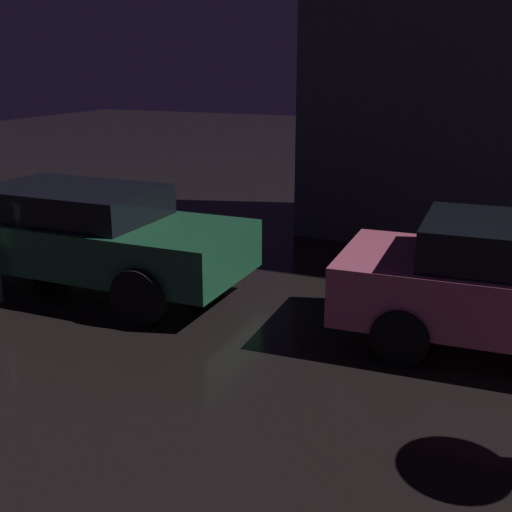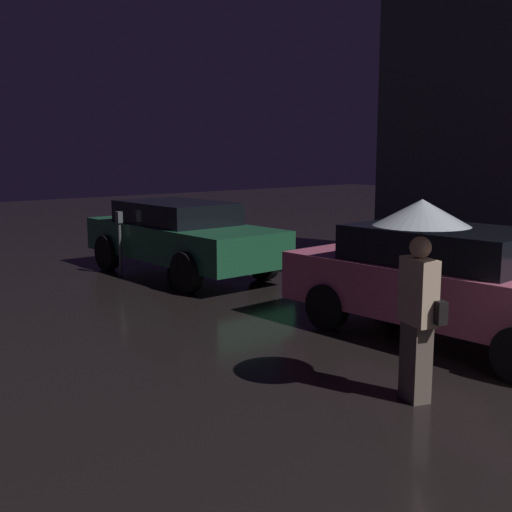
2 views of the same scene
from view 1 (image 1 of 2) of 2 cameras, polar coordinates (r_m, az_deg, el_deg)
parked_car_green at (r=9.25m, az=-15.05°, el=1.93°), size 4.57×1.97×1.43m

